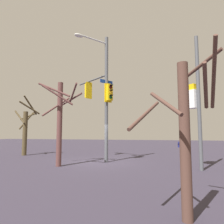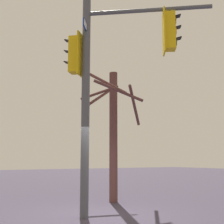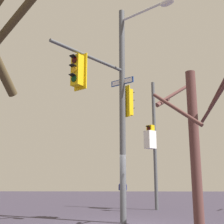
% 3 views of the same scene
% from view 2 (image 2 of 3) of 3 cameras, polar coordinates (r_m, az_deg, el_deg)
% --- Properties ---
extents(ground_plane, '(80.00, 80.00, 0.00)m').
position_cam_2_polar(ground_plane, '(9.19, -2.54, -18.72)').
color(ground_plane, '#332D3A').
extents(main_signal_pole_assembly, '(3.46, 4.44, 8.67)m').
position_cam_2_polar(main_signal_pole_assembly, '(9.40, -1.85, 11.91)').
color(main_signal_pole_assembly, '#4C4F54').
rests_on(main_signal_pole_assembly, ground).
extents(bare_tree_behind_pole, '(2.46, 2.37, 5.00)m').
position_cam_2_polar(bare_tree_behind_pole, '(11.88, 0.18, -2.87)').
color(bare_tree_behind_pole, brown).
rests_on(bare_tree_behind_pole, ground).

